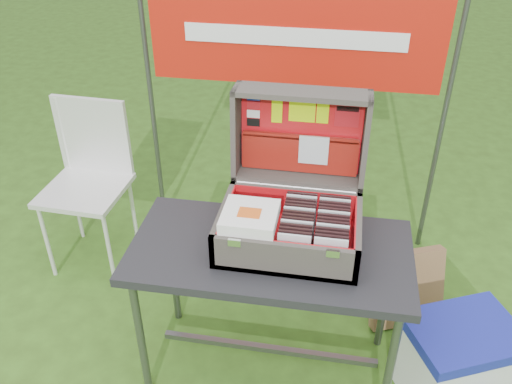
% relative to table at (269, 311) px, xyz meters
% --- Properties ---
extents(ground, '(80.00, 80.00, 0.00)m').
position_rel_table_xyz_m(ground, '(-0.05, 0.02, -0.37)').
color(ground, '#335119').
rests_on(ground, ground).
extents(table, '(1.19, 0.60, 0.74)m').
position_rel_table_xyz_m(table, '(0.00, 0.00, 0.00)').
color(table, black).
rests_on(table, ground).
extents(table_top, '(1.19, 0.60, 0.04)m').
position_rel_table_xyz_m(table_top, '(0.00, 0.00, 0.35)').
color(table_top, black).
rests_on(table_top, ground).
extents(table_leg_fl, '(0.04, 0.04, 0.70)m').
position_rel_table_xyz_m(table_leg_fl, '(-0.53, -0.24, -0.02)').
color(table_leg_fl, '#59595B').
rests_on(table_leg_fl, ground).
extents(table_leg_fr, '(0.04, 0.04, 0.70)m').
position_rel_table_xyz_m(table_leg_fr, '(0.53, -0.24, -0.02)').
color(table_leg_fr, '#59595B').
rests_on(table_leg_fr, ground).
extents(table_leg_bl, '(0.04, 0.04, 0.70)m').
position_rel_table_xyz_m(table_leg_bl, '(-0.53, 0.24, -0.02)').
color(table_leg_bl, '#59595B').
rests_on(table_leg_bl, ground).
extents(table_leg_br, '(0.04, 0.04, 0.70)m').
position_rel_table_xyz_m(table_leg_br, '(0.53, 0.24, -0.02)').
color(table_leg_br, '#59595B').
rests_on(table_leg_br, ground).
extents(table_brace, '(1.04, 0.03, 0.03)m').
position_rel_table_xyz_m(table_brace, '(0.00, -0.00, -0.25)').
color(table_brace, '#59595B').
rests_on(table_brace, ground).
extents(suitcase, '(0.58, 0.58, 0.57)m').
position_rel_table_xyz_m(suitcase, '(0.07, 0.10, 0.66)').
color(suitcase, '#4F4A43').
rests_on(suitcase, table).
extents(suitcase_base_bottom, '(0.58, 0.42, 0.02)m').
position_rel_table_xyz_m(suitcase_base_bottom, '(0.07, 0.04, 0.38)').
color(suitcase_base_bottom, '#4F4A43').
rests_on(suitcase_base_bottom, table_top).
extents(suitcase_base_wall_front, '(0.58, 0.02, 0.16)m').
position_rel_table_xyz_m(suitcase_base_wall_front, '(0.07, -0.16, 0.45)').
color(suitcase_base_wall_front, '#4F4A43').
rests_on(suitcase_base_wall_front, table_top).
extents(suitcase_base_wall_back, '(0.58, 0.02, 0.16)m').
position_rel_table_xyz_m(suitcase_base_wall_back, '(0.07, 0.23, 0.45)').
color(suitcase_base_wall_back, '#4F4A43').
rests_on(suitcase_base_wall_back, table_top).
extents(suitcase_base_wall_left, '(0.02, 0.42, 0.16)m').
position_rel_table_xyz_m(suitcase_base_wall_left, '(-0.21, 0.04, 0.45)').
color(suitcase_base_wall_left, '#4F4A43').
rests_on(suitcase_base_wall_left, table_top).
extents(suitcase_base_wall_right, '(0.02, 0.42, 0.16)m').
position_rel_table_xyz_m(suitcase_base_wall_right, '(0.35, 0.04, 0.45)').
color(suitcase_base_wall_right, '#4F4A43').
rests_on(suitcase_base_wall_right, table_top).
extents(suitcase_liner_floor, '(0.54, 0.37, 0.01)m').
position_rel_table_xyz_m(suitcase_liner_floor, '(0.07, 0.04, 0.40)').
color(suitcase_liner_floor, red).
rests_on(suitcase_liner_floor, suitcase_base_bottom).
extents(suitcase_latch_left, '(0.05, 0.01, 0.03)m').
position_rel_table_xyz_m(suitcase_latch_left, '(-0.12, -0.17, 0.52)').
color(suitcase_latch_left, silver).
rests_on(suitcase_latch_left, suitcase_base_wall_front).
extents(suitcase_latch_right, '(0.05, 0.01, 0.03)m').
position_rel_table_xyz_m(suitcase_latch_right, '(0.26, -0.17, 0.52)').
color(suitcase_latch_right, silver).
rests_on(suitcase_latch_right, suitcase_base_wall_front).
extents(suitcase_hinge, '(0.53, 0.02, 0.02)m').
position_rel_table_xyz_m(suitcase_hinge, '(0.07, 0.25, 0.53)').
color(suitcase_hinge, silver).
rests_on(suitcase_hinge, suitcase_base_wall_back).
extents(suitcase_lid_back, '(0.58, 0.05, 0.42)m').
position_rel_table_xyz_m(suitcase_lid_back, '(0.07, 0.40, 0.73)').
color(suitcase_lid_back, '#4F4A43').
rests_on(suitcase_lid_back, suitcase_base_wall_back).
extents(suitcase_lid_rim_far, '(0.58, 0.16, 0.03)m').
position_rel_table_xyz_m(suitcase_lid_rim_far, '(0.07, 0.35, 0.93)').
color(suitcase_lid_rim_far, '#4F4A43').
rests_on(suitcase_lid_rim_far, suitcase_lid_back).
extents(suitcase_lid_rim_near, '(0.58, 0.16, 0.03)m').
position_rel_table_xyz_m(suitcase_lid_rim_near, '(0.07, 0.32, 0.53)').
color(suitcase_lid_rim_near, '#4F4A43').
rests_on(suitcase_lid_rim_near, suitcase_lid_back).
extents(suitcase_lid_rim_left, '(0.02, 0.18, 0.43)m').
position_rel_table_xyz_m(suitcase_lid_rim_left, '(-0.21, 0.34, 0.73)').
color(suitcase_lid_rim_left, '#4F4A43').
rests_on(suitcase_lid_rim_left, suitcase_lid_back).
extents(suitcase_lid_rim_right, '(0.02, 0.18, 0.43)m').
position_rel_table_xyz_m(suitcase_lid_rim_right, '(0.35, 0.34, 0.73)').
color(suitcase_lid_rim_right, '#4F4A43').
rests_on(suitcase_lid_rim_right, suitcase_lid_back).
extents(suitcase_lid_liner, '(0.53, 0.03, 0.37)m').
position_rel_table_xyz_m(suitcase_lid_liner, '(0.07, 0.39, 0.73)').
color(suitcase_lid_liner, red).
rests_on(suitcase_lid_liner, suitcase_lid_back).
extents(suitcase_liner_wall_front, '(0.54, 0.01, 0.13)m').
position_rel_table_xyz_m(suitcase_liner_wall_front, '(0.07, -0.15, 0.46)').
color(suitcase_liner_wall_front, red).
rests_on(suitcase_liner_wall_front, suitcase_base_bottom).
extents(suitcase_liner_wall_back, '(0.54, 0.01, 0.13)m').
position_rel_table_xyz_m(suitcase_liner_wall_back, '(0.07, 0.22, 0.46)').
color(suitcase_liner_wall_back, red).
rests_on(suitcase_liner_wall_back, suitcase_base_bottom).
extents(suitcase_liner_wall_left, '(0.01, 0.37, 0.13)m').
position_rel_table_xyz_m(suitcase_liner_wall_left, '(-0.19, 0.04, 0.46)').
color(suitcase_liner_wall_left, red).
rests_on(suitcase_liner_wall_left, suitcase_base_bottom).
extents(suitcase_liner_wall_right, '(0.01, 0.37, 0.13)m').
position_rel_table_xyz_m(suitcase_liner_wall_right, '(0.34, 0.04, 0.46)').
color(suitcase_liner_wall_right, red).
rests_on(suitcase_liner_wall_right, suitcase_base_bottom).
extents(suitcase_lid_pocket, '(0.52, 0.04, 0.17)m').
position_rel_table_xyz_m(suitcase_lid_pocket, '(0.07, 0.36, 0.63)').
color(suitcase_lid_pocket, maroon).
rests_on(suitcase_lid_pocket, suitcase_lid_liner).
extents(suitcase_pocket_edge, '(0.51, 0.02, 0.02)m').
position_rel_table_xyz_m(suitcase_pocket_edge, '(0.07, 0.36, 0.72)').
color(suitcase_pocket_edge, maroon).
rests_on(suitcase_pocket_edge, suitcase_lid_pocket).
extents(suitcase_pocket_cd, '(0.13, 0.02, 0.13)m').
position_rel_table_xyz_m(suitcase_pocket_cd, '(0.13, 0.35, 0.66)').
color(suitcase_pocket_cd, silver).
rests_on(suitcase_pocket_cd, suitcase_lid_pocket).
extents(lid_sticker_cc_a, '(0.06, 0.01, 0.04)m').
position_rel_table_xyz_m(lid_sticker_cc_a, '(-0.14, 0.39, 0.88)').
color(lid_sticker_cc_a, '#1933B2').
rests_on(lid_sticker_cc_a, suitcase_lid_liner).
extents(lid_sticker_cc_b, '(0.06, 0.01, 0.04)m').
position_rel_table_xyz_m(lid_sticker_cc_b, '(-0.14, 0.39, 0.84)').
color(lid_sticker_cc_b, '#AB131B').
rests_on(lid_sticker_cc_b, suitcase_lid_liner).
extents(lid_sticker_cc_c, '(0.06, 0.01, 0.04)m').
position_rel_table_xyz_m(lid_sticker_cc_c, '(-0.14, 0.39, 0.80)').
color(lid_sticker_cc_c, white).
rests_on(lid_sticker_cc_c, suitcase_lid_liner).
extents(lid_sticker_cc_d, '(0.06, 0.01, 0.04)m').
position_rel_table_xyz_m(lid_sticker_cc_d, '(-0.14, 0.38, 0.76)').
color(lid_sticker_cc_d, black).
rests_on(lid_sticker_cc_d, suitcase_lid_liner).
extents(lid_card_neon_tall, '(0.05, 0.01, 0.11)m').
position_rel_table_xyz_m(lid_card_neon_tall, '(-0.04, 0.39, 0.82)').
color(lid_card_neon_tall, '#B7E704').
rests_on(lid_card_neon_tall, suitcase_lid_liner).
extents(lid_card_neon_main, '(0.11, 0.01, 0.09)m').
position_rel_table_xyz_m(lid_card_neon_main, '(0.07, 0.39, 0.82)').
color(lid_card_neon_main, '#B7E704').
rests_on(lid_card_neon_main, suitcase_lid_liner).
extents(lid_card_neon_small, '(0.05, 0.01, 0.09)m').
position_rel_table_xyz_m(lid_card_neon_small, '(0.16, 0.39, 0.82)').
color(lid_card_neon_small, '#B7E704').
rests_on(lid_card_neon_small, suitcase_lid_liner).
extents(lid_sticker_band, '(0.10, 0.01, 0.10)m').
position_rel_table_xyz_m(lid_sticker_band, '(0.26, 0.39, 0.82)').
color(lid_sticker_band, '#AB131B').
rests_on(lid_sticker_band, suitcase_lid_liner).
extents(lid_sticker_band_bar, '(0.09, 0.00, 0.02)m').
position_rel_table_xyz_m(lid_sticker_band_bar, '(0.26, 0.39, 0.85)').
color(lid_sticker_band_bar, black).
rests_on(lid_sticker_band_bar, suitcase_lid_liner).
extents(cd_left_0, '(0.13, 0.01, 0.15)m').
position_rel_table_xyz_m(cd_left_0, '(0.11, -0.12, 0.47)').
color(cd_left_0, silver).
rests_on(cd_left_0, suitcase_liner_floor).
extents(cd_left_1, '(0.13, 0.01, 0.15)m').
position_rel_table_xyz_m(cd_left_1, '(0.11, -0.10, 0.47)').
color(cd_left_1, black).
rests_on(cd_left_1, suitcase_liner_floor).
extents(cd_left_2, '(0.13, 0.01, 0.15)m').
position_rel_table_xyz_m(cd_left_2, '(0.11, -0.08, 0.47)').
color(cd_left_2, black).
rests_on(cd_left_2, suitcase_liner_floor).
extents(cd_left_3, '(0.13, 0.01, 0.15)m').
position_rel_table_xyz_m(cd_left_3, '(0.11, -0.05, 0.47)').
color(cd_left_3, black).
rests_on(cd_left_3, suitcase_liner_floor).
extents(cd_left_4, '(0.13, 0.01, 0.15)m').
position_rel_table_xyz_m(cd_left_4, '(0.11, -0.03, 0.47)').
color(cd_left_4, silver).
rests_on(cd_left_4, suitcase_liner_floor).
extents(cd_left_5, '(0.13, 0.01, 0.15)m').
position_rel_table_xyz_m(cd_left_5, '(0.11, -0.01, 0.47)').
color(cd_left_5, black).
rests_on(cd_left_5, suitcase_liner_floor).
extents(cd_left_6, '(0.13, 0.01, 0.15)m').
position_rel_table_xyz_m(cd_left_6, '(0.11, 0.01, 0.47)').
color(cd_left_6, black).
rests_on(cd_left_6, suitcase_liner_floor).
extents(cd_left_7, '(0.13, 0.01, 0.15)m').
position_rel_table_xyz_m(cd_left_7, '(0.11, 0.04, 0.47)').
color(cd_left_7, black).
rests_on(cd_left_7, suitcase_liner_floor).
extents(cd_left_8, '(0.13, 0.01, 0.15)m').
position_rel_table_xyz_m(cd_left_8, '(0.11, 0.06, 0.47)').
color(cd_left_8, silver).
rests_on(cd_left_8, suitcase_liner_floor).
extents(cd_left_9, '(0.13, 0.01, 0.15)m').
position_rel_table_xyz_m(cd_left_9, '(0.11, 0.08, 0.47)').
color(cd_left_9, black).
rests_on(cd_left_9, suitcase_liner_floor).
extents(cd_left_10, '(0.13, 0.01, 0.15)m').
position_rel_table_xyz_m(cd_left_10, '(0.11, 0.11, 0.47)').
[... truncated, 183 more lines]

